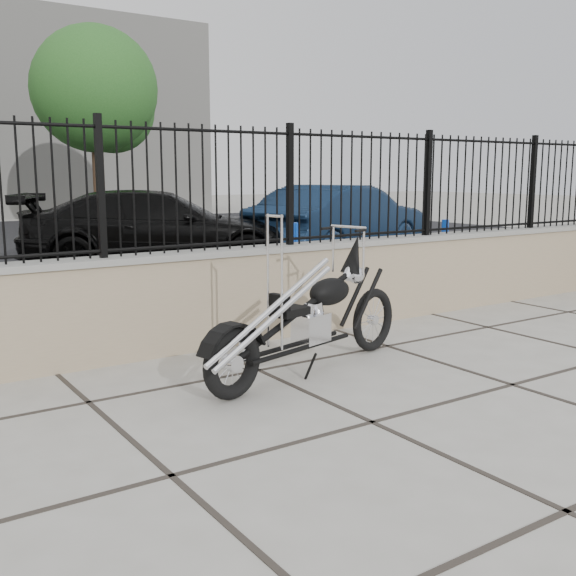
# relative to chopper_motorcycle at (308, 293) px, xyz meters

# --- Properties ---
(ground_plane) EXTENTS (90.00, 90.00, 0.00)m
(ground_plane) POSITION_rel_chopper_motorcycle_xyz_m (-0.30, -1.20, -0.70)
(ground_plane) COLOR #99968E
(ground_plane) RESTS_ON ground
(parking_lot) EXTENTS (30.00, 30.00, 0.00)m
(parking_lot) POSITION_rel_chopper_motorcycle_xyz_m (-0.30, 11.30, -0.70)
(parking_lot) COLOR black
(parking_lot) RESTS_ON ground
(retaining_wall) EXTENTS (14.00, 0.36, 0.96)m
(retaining_wall) POSITION_rel_chopper_motorcycle_xyz_m (-0.30, 1.30, -0.22)
(retaining_wall) COLOR gray
(retaining_wall) RESTS_ON ground_plane
(iron_fence) EXTENTS (14.00, 0.08, 1.20)m
(iron_fence) POSITION_rel_chopper_motorcycle_xyz_m (-0.30, 1.30, 0.86)
(iron_fence) COLOR black
(iron_fence) RESTS_ON retaining_wall
(chopper_motorcycle) EXTENTS (2.37, 1.00, 1.41)m
(chopper_motorcycle) POSITION_rel_chopper_motorcycle_xyz_m (0.00, 0.00, 0.00)
(chopper_motorcycle) COLOR black
(chopper_motorcycle) RESTS_ON ground_plane
(car_black) EXTENTS (5.23, 3.85, 1.41)m
(car_black) POSITION_rel_chopper_motorcycle_xyz_m (1.59, 6.85, 0.00)
(car_black) COLOR black
(car_black) RESTS_ON parking_lot
(car_blue) EXTENTS (4.74, 2.84, 1.48)m
(car_blue) POSITION_rel_chopper_motorcycle_xyz_m (5.30, 6.24, 0.03)
(car_blue) COLOR #0F1F38
(car_blue) RESTS_ON parking_lot
(bollard_b) EXTENTS (0.14, 0.14, 1.01)m
(bollard_b) POSITION_rel_chopper_motorcycle_xyz_m (2.13, 3.33, -0.20)
(bollard_b) COLOR blue
(bollard_b) RESTS_ON ground_plane
(bollard_c) EXTENTS (0.15, 0.15, 0.95)m
(bollard_c) POSITION_rel_chopper_motorcycle_xyz_m (5.09, 3.23, -0.23)
(bollard_c) COLOR blue
(bollard_c) RESTS_ON ground_plane
(tree_right) EXTENTS (3.60, 3.60, 6.07)m
(tree_right) POSITION_rel_chopper_motorcycle_xyz_m (3.28, 15.17, 3.54)
(tree_right) COLOR #382619
(tree_right) RESTS_ON ground_plane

